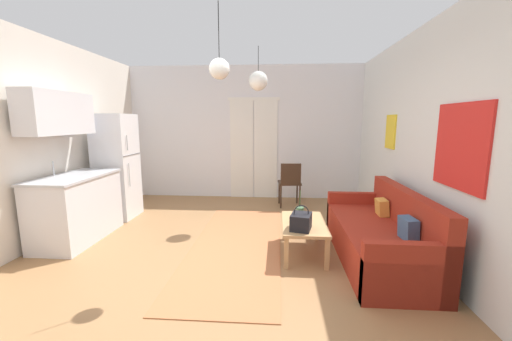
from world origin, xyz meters
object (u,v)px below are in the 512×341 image
at_px(accent_chair, 290,181).
at_px(pendant_lamp_far, 258,81).
at_px(bamboo_vase, 300,213).
at_px(refrigerator, 117,167).
at_px(handbag, 301,221).
at_px(pendant_lamp_near, 219,69).
at_px(coffee_table, 304,226).
at_px(couch, 382,238).

relative_size(accent_chair, pendant_lamp_far, 1.28).
height_order(bamboo_vase, refrigerator, refrigerator).
xyz_separation_m(refrigerator, accent_chair, (2.95, 0.83, -0.38)).
relative_size(bamboo_vase, handbag, 1.22).
distance_m(bamboo_vase, pendant_lamp_near, 1.99).
distance_m(accent_chair, pendant_lamp_far, 2.03).
bearing_deg(pendant_lamp_far, pendant_lamp_near, -98.58).
height_order(coffee_table, pendant_lamp_far, pendant_lamp_far).
bearing_deg(accent_chair, pendant_lamp_near, 67.39).
relative_size(couch, handbag, 6.34).
xyz_separation_m(bamboo_vase, accent_chair, (-0.05, 1.98, 0.01)).
bearing_deg(pendant_lamp_far, refrigerator, 179.52).
height_order(handbag, pendant_lamp_near, pendant_lamp_near).
relative_size(handbag, accent_chair, 0.36).
relative_size(bamboo_vase, pendant_lamp_far, 0.57).
distance_m(couch, refrigerator, 4.24).
bearing_deg(pendant_lamp_far, couch, -40.88).
xyz_separation_m(handbag, refrigerator, (-2.99, 1.51, 0.38)).
xyz_separation_m(coffee_table, bamboo_vase, (-0.05, 0.11, 0.13)).
height_order(accent_chair, pendant_lamp_far, pendant_lamp_far).
relative_size(couch, pendant_lamp_near, 2.71).
relative_size(pendant_lamp_near, pendant_lamp_far, 1.09).
distance_m(handbag, refrigerator, 3.37).
xyz_separation_m(couch, pendant_lamp_far, (-1.56, 1.35, 1.98)).
relative_size(coffee_table, pendant_lamp_far, 1.38).
relative_size(couch, bamboo_vase, 5.20).
distance_m(accent_chair, pendant_lamp_near, 3.21).
height_order(bamboo_vase, handbag, bamboo_vase).
height_order(couch, pendant_lamp_far, pendant_lamp_far).
bearing_deg(pendant_lamp_far, handbag, -68.22).
xyz_separation_m(couch, refrigerator, (-3.97, 1.37, 0.60)).
distance_m(coffee_table, accent_chair, 2.09).
height_order(refrigerator, pendant_lamp_far, pendant_lamp_far).
bearing_deg(couch, handbag, -172.32).
bearing_deg(bamboo_vase, pendant_lamp_near, -143.18).
relative_size(coffee_table, pendant_lamp_near, 1.27).
height_order(coffee_table, bamboo_vase, bamboo_vase).
bearing_deg(handbag, accent_chair, 90.98).
height_order(refrigerator, accent_chair, refrigerator).
relative_size(bamboo_vase, accent_chair, 0.44).
bearing_deg(couch, bamboo_vase, 166.84).
bearing_deg(bamboo_vase, coffee_table, -66.70).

